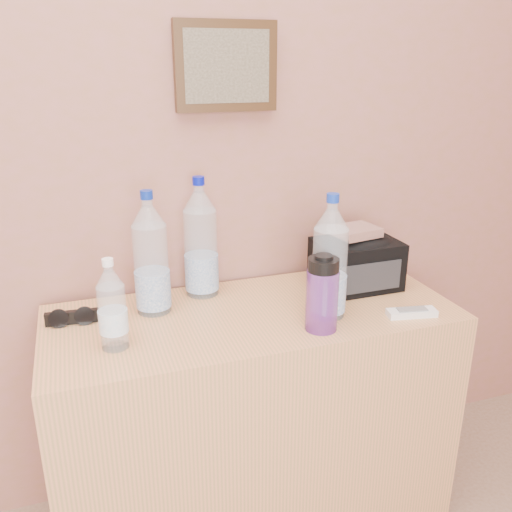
# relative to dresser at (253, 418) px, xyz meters

# --- Properties ---
(picture_frame) EXTENTS (0.30, 0.03, 0.25)m
(picture_frame) POSITION_rel_dresser_xyz_m (0.00, 0.24, 1.03)
(picture_frame) COLOR #382311
(picture_frame) RESTS_ON room_shell
(dresser) EXTENTS (1.17, 0.49, 0.73)m
(dresser) POSITION_rel_dresser_xyz_m (0.00, 0.00, 0.00)
(dresser) COLOR tan
(dresser) RESTS_ON ground
(pet_large_b) EXTENTS (0.10, 0.10, 0.36)m
(pet_large_b) POSITION_rel_dresser_xyz_m (-0.27, 0.10, 0.52)
(pet_large_b) COLOR white
(pet_large_b) RESTS_ON dresser
(pet_large_c) EXTENTS (0.10, 0.10, 0.37)m
(pet_large_c) POSITION_rel_dresser_xyz_m (-0.11, 0.18, 0.53)
(pet_large_c) COLOR #D2E3FB
(pet_large_c) RESTS_ON dresser
(pet_large_d) EXTENTS (0.10, 0.10, 0.35)m
(pet_large_d) POSITION_rel_dresser_xyz_m (0.19, -0.08, 0.52)
(pet_large_d) COLOR white
(pet_large_d) RESTS_ON dresser
(pet_small) EXTENTS (0.07, 0.07, 0.24)m
(pet_small) POSITION_rel_dresser_xyz_m (-0.39, -0.08, 0.47)
(pet_small) COLOR silver
(pet_small) RESTS_ON dresser
(nalgene_bottle) EXTENTS (0.09, 0.09, 0.21)m
(nalgene_bottle) POSITION_rel_dresser_xyz_m (0.14, -0.16, 0.47)
(nalgene_bottle) COLOR #78349A
(nalgene_bottle) RESTS_ON dresser
(sunglasses) EXTENTS (0.15, 0.06, 0.04)m
(sunglasses) POSITION_rel_dresser_xyz_m (-0.49, 0.09, 0.39)
(sunglasses) COLOR black
(sunglasses) RESTS_ON dresser
(ac_remote) EXTENTS (0.15, 0.07, 0.02)m
(ac_remote) POSITION_rel_dresser_xyz_m (0.42, -0.17, 0.38)
(ac_remote) COLOR white
(ac_remote) RESTS_ON dresser
(toiletry_bag) EXTENTS (0.26, 0.19, 0.17)m
(toiletry_bag) POSITION_rel_dresser_xyz_m (0.37, 0.07, 0.45)
(toiletry_bag) COLOR black
(toiletry_bag) RESTS_ON dresser
(foil_packet) EXTENTS (0.15, 0.13, 0.03)m
(foil_packet) POSITION_rel_dresser_xyz_m (0.36, 0.07, 0.55)
(foil_packet) COLOR silver
(foil_packet) RESTS_ON toiletry_bag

